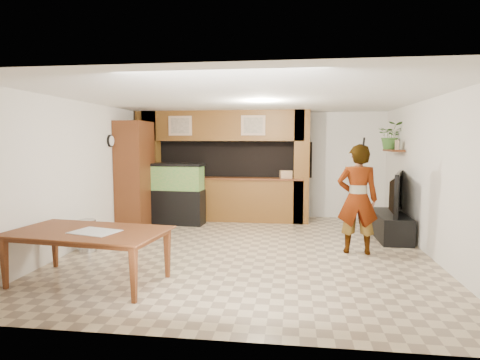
# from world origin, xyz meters

# --- Properties ---
(floor) EXTENTS (6.50, 6.50, 0.00)m
(floor) POSITION_xyz_m (0.00, 0.00, 0.00)
(floor) COLOR tan
(floor) RESTS_ON ground
(ceiling) EXTENTS (6.50, 6.50, 0.00)m
(ceiling) POSITION_xyz_m (0.00, 0.00, 2.60)
(ceiling) COLOR white
(ceiling) RESTS_ON wall_back
(wall_back) EXTENTS (6.00, 0.00, 6.00)m
(wall_back) POSITION_xyz_m (0.00, 3.25, 1.30)
(wall_back) COLOR silver
(wall_back) RESTS_ON floor
(wall_left) EXTENTS (0.00, 6.50, 6.50)m
(wall_left) POSITION_xyz_m (-3.00, 0.00, 1.30)
(wall_left) COLOR silver
(wall_left) RESTS_ON floor
(wall_right) EXTENTS (0.00, 6.50, 6.50)m
(wall_right) POSITION_xyz_m (3.00, 0.00, 1.30)
(wall_right) COLOR silver
(wall_right) RESTS_ON floor
(partition) EXTENTS (4.20, 0.99, 2.60)m
(partition) POSITION_xyz_m (-0.95, 2.64, 1.31)
(partition) COLOR brown
(partition) RESTS_ON floor
(wall_clock) EXTENTS (0.05, 0.25, 0.25)m
(wall_clock) POSITION_xyz_m (-2.97, 1.00, 1.90)
(wall_clock) COLOR black
(wall_clock) RESTS_ON wall_left
(wall_shelf) EXTENTS (0.25, 0.90, 0.04)m
(wall_shelf) POSITION_xyz_m (2.85, 1.95, 1.70)
(wall_shelf) COLOR brown
(wall_shelf) RESTS_ON wall_right
(pantry_cabinet) EXTENTS (0.58, 0.95, 2.32)m
(pantry_cabinet) POSITION_xyz_m (-2.70, 1.58, 1.16)
(pantry_cabinet) COLOR brown
(pantry_cabinet) RESTS_ON floor
(trash_can) EXTENTS (0.30, 0.30, 0.55)m
(trash_can) POSITION_xyz_m (-2.74, -0.49, 0.28)
(trash_can) COLOR #B2B2B7
(trash_can) RESTS_ON floor
(aquarium) EXTENTS (1.26, 0.47, 1.40)m
(aquarium) POSITION_xyz_m (-1.88, 1.95, 0.68)
(aquarium) COLOR black
(aquarium) RESTS_ON floor
(tv_stand) EXTENTS (0.54, 1.48, 0.49)m
(tv_stand) POSITION_xyz_m (2.65, 1.18, 0.25)
(tv_stand) COLOR black
(tv_stand) RESTS_ON floor
(television) EXTENTS (0.61, 1.40, 0.81)m
(television) POSITION_xyz_m (2.65, 1.18, 0.90)
(television) COLOR black
(television) RESTS_ON tv_stand
(photo_frame) EXTENTS (0.05, 0.15, 0.20)m
(photo_frame) POSITION_xyz_m (2.85, 1.68, 1.82)
(photo_frame) COLOR tan
(photo_frame) RESTS_ON wall_shelf
(potted_plant) EXTENTS (0.60, 0.55, 0.58)m
(potted_plant) POSITION_xyz_m (2.82, 2.10, 2.01)
(potted_plant) COLOR #396829
(potted_plant) RESTS_ON wall_shelf
(person) EXTENTS (0.70, 0.48, 1.85)m
(person) POSITION_xyz_m (1.84, 0.03, 0.92)
(person) COLOR tan
(person) RESTS_ON floor
(microphone) EXTENTS (0.03, 0.09, 0.15)m
(microphone) POSITION_xyz_m (1.89, -0.13, 1.88)
(microphone) COLOR black
(microphone) RESTS_ON person
(dining_table) EXTENTS (2.15, 1.37, 0.72)m
(dining_table) POSITION_xyz_m (-1.94, -1.97, 0.36)
(dining_table) COLOR brown
(dining_table) RESTS_ON floor
(newspaper_a) EXTENTS (0.67, 0.55, 0.01)m
(newspaper_a) POSITION_xyz_m (-1.80, -2.01, 0.72)
(newspaper_a) COLOR silver
(newspaper_a) RESTS_ON dining_table
(counter_box) EXTENTS (0.30, 0.24, 0.18)m
(counter_box) POSITION_xyz_m (0.60, 2.45, 1.13)
(counter_box) COLOR tan
(counter_box) RESTS_ON partition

